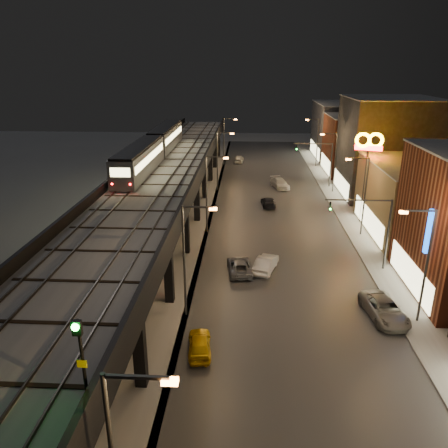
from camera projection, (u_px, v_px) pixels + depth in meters
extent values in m
cube|color=#46474D|center=(275.00, 222.00, 54.34)|extent=(17.00, 120.00, 0.06)
cube|color=#9FA1A8|center=(357.00, 223.00, 53.81)|extent=(4.00, 120.00, 0.14)
cube|color=#9FA1A8|center=(168.00, 220.00, 55.03)|extent=(11.00, 120.00, 0.06)
cube|color=black|center=(161.00, 181.00, 50.23)|extent=(9.00, 100.00, 1.00)
cube|color=black|center=(18.00, 344.00, 26.18)|extent=(0.70, 0.70, 5.30)
cube|color=black|center=(140.00, 348.00, 25.81)|extent=(0.70, 0.70, 5.30)
cube|color=black|center=(73.00, 310.00, 25.14)|extent=(8.00, 0.60, 0.50)
cube|color=black|center=(79.00, 270.00, 35.56)|extent=(0.70, 0.70, 5.30)
cube|color=black|center=(169.00, 273.00, 35.18)|extent=(0.70, 0.70, 5.30)
cube|color=black|center=(121.00, 243.00, 34.51)|extent=(8.00, 0.60, 0.50)
cube|color=black|center=(114.00, 227.00, 44.94)|extent=(0.70, 0.70, 5.30)
cube|color=black|center=(186.00, 229.00, 44.56)|extent=(0.70, 0.70, 5.30)
cube|color=black|center=(148.00, 205.00, 43.89)|extent=(8.00, 0.60, 0.50)
cube|color=black|center=(138.00, 199.00, 54.32)|extent=(0.70, 0.70, 5.30)
cube|color=black|center=(197.00, 200.00, 53.94)|extent=(0.70, 0.70, 5.30)
cube|color=black|center=(166.00, 180.00, 53.27)|extent=(8.00, 0.60, 0.50)
cube|color=black|center=(154.00, 179.00, 63.69)|extent=(0.70, 0.70, 5.30)
cube|color=black|center=(205.00, 180.00, 63.31)|extent=(0.70, 0.70, 5.30)
cube|color=black|center=(179.00, 163.00, 62.64)|extent=(8.00, 0.60, 0.50)
cube|color=black|center=(166.00, 165.00, 73.07)|extent=(0.70, 0.70, 5.30)
cube|color=black|center=(210.00, 165.00, 72.69)|extent=(0.70, 0.70, 5.30)
cube|color=black|center=(188.00, 150.00, 72.02)|extent=(8.00, 0.60, 0.50)
cube|color=black|center=(176.00, 153.00, 82.45)|extent=(0.70, 0.70, 5.30)
cube|color=black|center=(215.00, 154.00, 82.07)|extent=(0.70, 0.70, 5.30)
cube|color=black|center=(195.00, 140.00, 81.40)|extent=(8.00, 0.60, 0.50)
cube|color=black|center=(183.00, 144.00, 91.82)|extent=(0.70, 0.70, 5.30)
cube|color=black|center=(218.00, 145.00, 91.44)|extent=(0.70, 0.70, 5.30)
cube|color=black|center=(201.00, 132.00, 90.77)|extent=(8.00, 0.60, 0.50)
cube|color=#B2B7C1|center=(161.00, 176.00, 50.03)|extent=(8.40, 100.00, 0.16)
cube|color=#332D28|center=(133.00, 175.00, 50.14)|extent=(0.08, 98.00, 0.16)
cube|color=#332D28|center=(146.00, 175.00, 50.07)|extent=(0.08, 98.00, 0.16)
cube|color=#332D28|center=(172.00, 175.00, 49.91)|extent=(0.08, 98.00, 0.16)
cube|color=#332D28|center=(185.00, 175.00, 49.84)|extent=(0.08, 98.00, 0.16)
cube|color=black|center=(47.00, 318.00, 21.86)|extent=(7.80, 0.24, 0.06)
cube|color=black|center=(130.00, 215.00, 36.87)|extent=(7.80, 0.24, 0.06)
cube|color=black|center=(164.00, 171.00, 51.87)|extent=(7.80, 0.24, 0.06)
cube|color=black|center=(183.00, 147.00, 66.87)|extent=(7.80, 0.24, 0.06)
cube|color=black|center=(195.00, 132.00, 81.87)|extent=(7.80, 0.24, 0.06)
cube|color=black|center=(199.00, 173.00, 49.65)|extent=(0.30, 100.00, 1.10)
cube|color=black|center=(123.00, 172.00, 50.09)|extent=(0.30, 100.00, 1.10)
cube|color=#FFF5B2|center=(410.00, 274.00, 37.32)|extent=(0.10, 9.60, 2.40)
cube|color=#88724E|center=(425.00, 200.00, 49.31)|extent=(12.00, 15.00, 8.00)
cube|color=#FFF5B2|center=(368.00, 219.00, 50.45)|extent=(0.10, 12.00, 2.40)
cube|color=#B2B7C1|center=(431.00, 165.00, 47.91)|extent=(12.20, 15.20, 0.16)
cube|color=#2E2E34|center=(386.00, 148.00, 63.29)|extent=(12.00, 13.00, 14.00)
cube|color=#FFF5B2|center=(341.00, 184.00, 65.45)|extent=(0.10, 10.40, 2.40)
cube|color=#B2B7C1|center=(393.00, 98.00, 60.85)|extent=(12.20, 13.20, 0.16)
cube|color=brown|center=(362.00, 145.00, 77.10)|extent=(12.00, 12.00, 10.00)
cube|color=#FFF5B2|center=(326.00, 164.00, 78.58)|extent=(0.10, 9.60, 2.40)
cube|color=#B2B7C1|center=(365.00, 116.00, 75.35)|extent=(12.20, 12.20, 0.16)
cube|color=#3B3C45|center=(346.00, 131.00, 90.06)|extent=(12.00, 16.00, 11.00)
cube|color=#FFF5B2|center=(315.00, 150.00, 91.71)|extent=(0.10, 12.80, 2.40)
cube|color=#B2B7C1|center=(348.00, 103.00, 88.14)|extent=(12.20, 16.20, 0.16)
cube|color=#38383A|center=(136.00, 377.00, 14.14)|extent=(2.20, 0.12, 0.12)
cube|color=orange|center=(170.00, 381.00, 14.13)|extent=(0.55, 0.28, 0.18)
cylinder|color=#38383A|center=(184.00, 263.00, 32.59)|extent=(0.18, 0.18, 9.00)
cube|color=#38383A|center=(198.00, 207.00, 31.02)|extent=(2.20, 0.12, 0.12)
cube|color=orange|center=(213.00, 209.00, 31.01)|extent=(0.55, 0.28, 0.18)
cylinder|color=#38383A|center=(426.00, 268.00, 31.68)|extent=(0.18, 0.18, 9.00)
cube|color=#38383A|center=(420.00, 211.00, 30.23)|extent=(2.20, 0.12, 0.12)
cube|color=orange|center=(404.00, 212.00, 30.33)|extent=(0.55, 0.28, 0.18)
cylinder|color=#38383A|center=(206.00, 195.00, 49.47)|extent=(0.18, 0.18, 9.00)
cube|color=#38383A|center=(216.00, 157.00, 47.90)|extent=(2.20, 0.12, 0.12)
cube|color=orange|center=(226.00, 158.00, 47.88)|extent=(0.55, 0.28, 0.18)
cylinder|color=#38383A|center=(365.00, 198.00, 48.56)|extent=(0.18, 0.18, 9.00)
cube|color=#38383A|center=(359.00, 158.00, 47.11)|extent=(2.20, 0.12, 0.12)
cube|color=orange|center=(348.00, 159.00, 47.20)|extent=(0.55, 0.28, 0.18)
cylinder|color=#38383A|center=(217.00, 162.00, 66.35)|extent=(0.18, 0.18, 9.00)
cube|color=#38383A|center=(225.00, 133.00, 64.78)|extent=(2.20, 0.12, 0.12)
cube|color=orange|center=(232.00, 134.00, 64.76)|extent=(0.55, 0.28, 0.18)
cylinder|color=#38383A|center=(335.00, 163.00, 65.44)|extent=(0.18, 0.18, 9.00)
cube|color=#38383A|center=(330.00, 134.00, 63.98)|extent=(2.20, 0.12, 0.12)
cube|color=orange|center=(322.00, 134.00, 64.08)|extent=(0.55, 0.28, 0.18)
cylinder|color=#38383A|center=(224.00, 142.00, 83.22)|extent=(0.18, 0.18, 9.00)
cube|color=#38383A|center=(230.00, 119.00, 81.66)|extent=(2.20, 0.12, 0.12)
cube|color=orange|center=(236.00, 119.00, 81.64)|extent=(0.55, 0.28, 0.18)
cylinder|color=#38383A|center=(317.00, 143.00, 82.32)|extent=(0.18, 0.18, 9.00)
cube|color=#38383A|center=(313.00, 119.00, 80.86)|extent=(2.20, 0.12, 0.12)
cube|color=orange|center=(307.00, 120.00, 80.96)|extent=(0.55, 0.28, 0.18)
cylinder|color=#38383A|center=(388.00, 236.00, 40.47)|extent=(0.20, 0.20, 7.00)
cube|color=#38383A|center=(359.00, 200.00, 39.45)|extent=(6.00, 0.12, 0.12)
imported|color=black|center=(330.00, 205.00, 39.75)|extent=(0.20, 0.16, 1.00)
sphere|color=#0CFF26|center=(330.00, 208.00, 39.70)|extent=(0.18, 0.18, 0.18)
cylinder|color=#38383A|center=(331.00, 166.00, 68.60)|extent=(0.20, 0.20, 7.00)
cube|color=#38383A|center=(313.00, 144.00, 67.58)|extent=(6.00, 0.12, 0.12)
imported|color=black|center=(297.00, 147.00, 67.88)|extent=(0.20, 0.16, 1.00)
sphere|color=#0CFF26|center=(297.00, 149.00, 67.83)|extent=(0.18, 0.18, 0.18)
cube|color=gray|center=(140.00, 160.00, 50.00)|extent=(2.61, 15.78, 2.98)
cube|color=black|center=(139.00, 146.00, 49.45)|extent=(2.34, 15.33, 0.23)
cube|color=#F6E392|center=(128.00, 157.00, 49.93)|extent=(0.05, 14.43, 0.81)
cube|color=#F6E392|center=(151.00, 157.00, 49.80)|extent=(0.05, 14.43, 0.81)
cube|color=gray|center=(166.00, 138.00, 65.59)|extent=(2.61, 15.78, 2.98)
cube|color=black|center=(165.00, 127.00, 65.04)|extent=(2.34, 15.33, 0.23)
cube|color=#F6E392|center=(157.00, 135.00, 65.52)|extent=(0.05, 14.43, 0.81)
cube|color=#F6E392|center=(174.00, 135.00, 65.39)|extent=(0.05, 14.43, 0.81)
cube|color=#F6E392|center=(120.00, 172.00, 42.44)|extent=(1.98, 0.05, 0.90)
sphere|color=#FF0C0C|center=(112.00, 184.00, 42.87)|extent=(0.18, 0.18, 0.18)
sphere|color=#FF0C0C|center=(130.00, 184.00, 42.78)|extent=(0.18, 0.18, 0.18)
cylinder|color=black|center=(82.00, 357.00, 16.15)|extent=(0.13, 0.13, 3.24)
cube|color=black|center=(77.00, 328.00, 15.58)|extent=(0.35, 0.19, 0.59)
sphere|color=#0CFF26|center=(75.00, 327.00, 15.43)|extent=(0.28, 0.28, 0.28)
cube|color=yellow|center=(82.00, 364.00, 16.13)|extent=(0.38, 0.04, 0.32)
imported|color=#DFAD09|center=(200.00, 344.00, 29.48)|extent=(1.94, 3.92, 1.28)
imported|color=silver|center=(266.00, 264.00, 41.18)|extent=(2.74, 4.66, 1.45)
imported|color=slate|center=(240.00, 267.00, 40.81)|extent=(2.66, 4.87, 1.29)
imported|color=black|center=(268.00, 202.00, 60.02)|extent=(2.09, 4.34, 1.22)
imported|color=silver|center=(239.00, 159.00, 86.84)|extent=(2.05, 4.41, 1.46)
imported|color=gray|center=(384.00, 310.00, 33.47)|extent=(3.14, 5.60, 1.48)
imported|color=white|center=(280.00, 184.00, 68.98)|extent=(3.27, 5.32, 1.44)
cylinder|color=#38383A|center=(364.00, 188.00, 52.67)|extent=(0.24, 0.24, 8.92)
cube|color=#FF0C0C|center=(368.00, 148.00, 51.02)|extent=(3.12, 0.25, 0.56)
torus|color=#FFB900|center=(363.00, 140.00, 50.75)|extent=(1.82, 0.93, 1.81)
torus|color=#FFB900|center=(376.00, 140.00, 50.68)|extent=(1.82, 0.93, 1.81)
cylinder|color=#38383A|center=(428.00, 277.00, 34.87)|extent=(0.28, 0.28, 4.92)
cube|color=#0C56FF|center=(436.00, 231.00, 33.52)|extent=(1.57, 0.35, 3.54)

